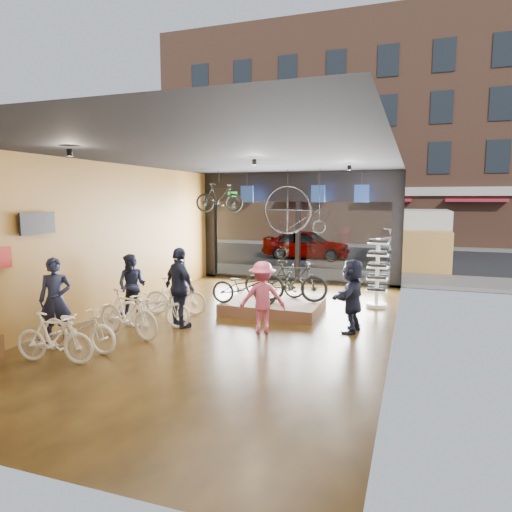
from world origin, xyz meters
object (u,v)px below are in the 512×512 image
at_px(floor_bike_3, 128,314).
at_px(floor_bike_5, 176,296).
at_px(customer_3, 262,297).
at_px(customer_0, 56,300).
at_px(street_car, 306,244).
at_px(display_bike_mid, 293,281).
at_px(display_bike_left, 244,287).
at_px(sunglasses_rack, 377,273).
at_px(customer_1, 132,286).
at_px(floor_bike_4, 153,307).
at_px(hung_bike, 219,198).
at_px(customer_5, 352,296).
at_px(penny_farthing, 297,211).
at_px(display_platform, 273,306).
at_px(floor_bike_2, 79,328).
at_px(box_truck, 424,239).
at_px(display_bike_right, 274,281).
at_px(customer_2, 180,288).
at_px(floor_bike_1, 54,338).

height_order(floor_bike_3, floor_bike_5, floor_bike_3).
bearing_deg(customer_3, customer_0, 4.97).
bearing_deg(street_car, display_bike_mid, -168.81).
relative_size(display_bike_left, sunglasses_rack, 0.90).
xyz_separation_m(floor_bike_5, customer_1, (-0.94, -0.48, 0.30)).
distance_m(floor_bike_4, floor_bike_5, 1.14).
distance_m(floor_bike_5, hung_bike, 4.54).
height_order(customer_5, penny_farthing, penny_farthing).
bearing_deg(display_bike_mid, display_platform, 82.47).
relative_size(street_car, floor_bike_4, 2.41).
height_order(floor_bike_2, customer_5, customer_5).
bearing_deg(box_truck, penny_farthing, -120.00).
xyz_separation_m(floor_bike_5, display_bike_left, (1.66, 0.42, 0.26)).
bearing_deg(display_bike_left, sunglasses_rack, -57.22).
height_order(floor_bike_3, display_bike_right, display_bike_right).
distance_m(customer_0, hung_bike, 6.85).
height_order(customer_1, sunglasses_rack, sunglasses_rack).
bearing_deg(street_car, display_bike_right, -171.73).
relative_size(customer_2, customer_3, 1.17).
height_order(floor_bike_1, floor_bike_5, floor_bike_5).
bearing_deg(floor_bike_5, floor_bike_1, 162.26).
height_order(street_car, floor_bike_4, street_car).
xyz_separation_m(customer_1, sunglasses_rack, (5.61, 3.01, 0.15)).
distance_m(floor_bike_2, floor_bike_4, 1.94).
xyz_separation_m(floor_bike_3, customer_1, (-0.92, 1.51, 0.26)).
xyz_separation_m(box_truck, floor_bike_5, (-5.96, -10.59, -0.72)).
xyz_separation_m(customer_0, sunglasses_rack, (5.91, 5.22, 0.06)).
bearing_deg(sunglasses_rack, display_platform, -151.49).
relative_size(floor_bike_5, customer_2, 0.87).
xyz_separation_m(display_bike_left, display_bike_mid, (1.05, 0.67, 0.10)).
bearing_deg(customer_3, display_bike_mid, -119.03).
bearing_deg(sunglasses_rack, box_truck, 78.48).
bearing_deg(box_truck, customer_1, -121.94).
distance_m(customer_2, penny_farthing, 5.33).
bearing_deg(penny_farthing, floor_bike_5, -118.29).
bearing_deg(floor_bike_3, customer_3, -50.66).
bearing_deg(customer_1, customer_2, -22.70).
relative_size(street_car, hung_bike, 2.63).
bearing_deg(customer_1, floor_bike_5, 20.84).
relative_size(display_bike_right, sunglasses_rack, 0.89).
relative_size(floor_bike_1, customer_5, 0.94).
relative_size(floor_bike_3, display_bike_mid, 0.96).
relative_size(floor_bike_1, customer_2, 0.83).
distance_m(floor_bike_3, hung_bike, 6.28).
bearing_deg(display_bike_left, display_bike_right, -23.58).
distance_m(box_truck, hung_bike, 9.52).
bearing_deg(sunglasses_rack, floor_bike_4, -143.95).
bearing_deg(street_car, floor_bike_3, 177.22).
distance_m(customer_1, penny_farthing, 5.63).
relative_size(floor_bike_4, display_platform, 0.72).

